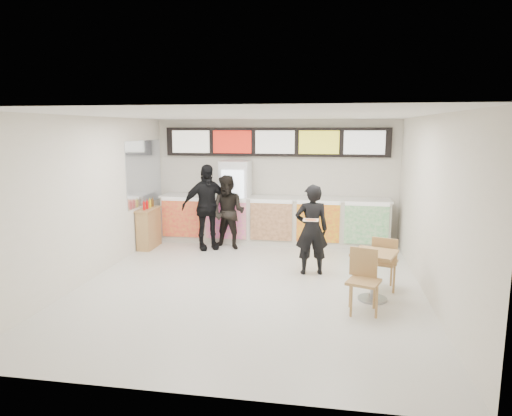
% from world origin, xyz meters
% --- Properties ---
extents(floor, '(7.00, 7.00, 0.00)m').
position_xyz_m(floor, '(0.00, 0.00, 0.00)').
color(floor, beige).
rests_on(floor, ground).
extents(ceiling, '(7.00, 7.00, 0.00)m').
position_xyz_m(ceiling, '(0.00, 0.00, 3.00)').
color(ceiling, white).
rests_on(ceiling, wall_back).
extents(wall_back, '(6.00, 0.00, 6.00)m').
position_xyz_m(wall_back, '(0.00, 3.50, 1.50)').
color(wall_back, silver).
rests_on(wall_back, floor).
extents(wall_left, '(0.00, 7.00, 7.00)m').
position_xyz_m(wall_left, '(-3.00, 0.00, 1.50)').
color(wall_left, silver).
rests_on(wall_left, floor).
extents(wall_right, '(0.00, 7.00, 7.00)m').
position_xyz_m(wall_right, '(3.00, 0.00, 1.50)').
color(wall_right, silver).
rests_on(wall_right, floor).
extents(service_counter, '(5.56, 0.77, 1.14)m').
position_xyz_m(service_counter, '(0.00, 3.09, 0.57)').
color(service_counter, silver).
rests_on(service_counter, floor).
extents(menu_board, '(5.50, 0.14, 0.70)m').
position_xyz_m(menu_board, '(0.00, 3.41, 2.45)').
color(menu_board, black).
rests_on(menu_board, wall_back).
extents(drinks_fridge, '(0.70, 0.67, 2.00)m').
position_xyz_m(drinks_fridge, '(-0.93, 3.11, 1.00)').
color(drinks_fridge, white).
rests_on(drinks_fridge, floor).
extents(mirror_panel, '(0.01, 2.00, 1.50)m').
position_xyz_m(mirror_panel, '(-2.99, 2.45, 1.75)').
color(mirror_panel, '#B2B7BF').
rests_on(mirror_panel, wall_left).
extents(customer_main, '(0.71, 0.54, 1.74)m').
position_xyz_m(customer_main, '(1.04, 0.82, 0.87)').
color(customer_main, black).
rests_on(customer_main, floor).
extents(customer_left, '(0.96, 0.82, 1.72)m').
position_xyz_m(customer_left, '(-0.96, 2.39, 0.86)').
color(customer_left, black).
rests_on(customer_left, floor).
extents(customer_mid, '(1.24, 1.01, 1.98)m').
position_xyz_m(customer_mid, '(-1.45, 2.29, 0.99)').
color(customer_mid, black).
rests_on(customer_mid, floor).
extents(pizza_slice, '(0.36, 0.36, 0.02)m').
position_xyz_m(pizza_slice, '(1.04, 0.37, 1.16)').
color(pizza_slice, beige).
rests_on(pizza_slice, customer_main).
extents(cafe_table, '(0.97, 1.71, 0.97)m').
position_xyz_m(cafe_table, '(2.10, -0.40, 0.56)').
color(cafe_table, tan).
rests_on(cafe_table, floor).
extents(condiment_ledge, '(0.34, 0.84, 1.12)m').
position_xyz_m(condiment_ledge, '(-2.82, 2.16, 0.48)').
color(condiment_ledge, tan).
rests_on(condiment_ledge, floor).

